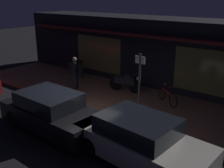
{
  "coord_description": "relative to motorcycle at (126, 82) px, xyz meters",
  "views": [
    {
      "loc": [
        6.8,
        -6.55,
        4.73
      ],
      "look_at": [
        -0.18,
        2.4,
        0.95
      ],
      "focal_mm": 42.91,
      "sensor_mm": 36.0,
      "label": 1
    }
  ],
  "objects": [
    {
      "name": "parked_car_far",
      "position": [
        0.01,
        -4.66,
        0.06
      ],
      "size": [
        4.12,
        1.83,
        1.42
      ],
      "color": "black",
      "rests_on": "ground_plane"
    },
    {
      "name": "bicycle_parked",
      "position": [
        2.35,
        -0.13,
        -0.14
      ],
      "size": [
        1.4,
        0.97,
        0.91
      ],
      "color": "black",
      "rests_on": "sidewalk_slab"
    },
    {
      "name": "trash_bin",
      "position": [
        -3.61,
        0.41,
        -0.03
      ],
      "size": [
        0.48,
        0.48,
        0.93
      ],
      "color": "#2D4C33",
      "rests_on": "sidewalk_slab"
    },
    {
      "name": "motorcycle",
      "position": [
        0.0,
        0.0,
        0.0
      ],
      "size": [
        1.7,
        0.57,
        0.97
      ],
      "color": "black",
      "rests_on": "sidewalk_slab"
    },
    {
      "name": "parked_car_across",
      "position": [
        3.64,
        -4.4,
        0.06
      ],
      "size": [
        4.22,
        2.05,
        1.42
      ],
      "color": "black",
      "rests_on": "ground_plane"
    },
    {
      "name": "storefront_building",
      "position": [
        0.41,
        2.6,
        1.16
      ],
      "size": [
        18.0,
        3.3,
        3.6
      ],
      "color": "black",
      "rests_on": "ground_plane"
    },
    {
      "name": "ground_plane",
      "position": [
        0.41,
        -3.79,
        -0.65
      ],
      "size": [
        60.0,
        60.0,
        0.0
      ],
      "primitive_type": "plane",
      "color": "black"
    },
    {
      "name": "person_photographer",
      "position": [
        -2.22,
        -1.27,
        0.38
      ],
      "size": [
        0.6,
        0.44,
        1.67
      ],
      "color": "#28232D",
      "rests_on": "sidewalk_slab"
    },
    {
      "name": "sidewalk_slab",
      "position": [
        0.41,
        -0.79,
        -0.57
      ],
      "size": [
        18.0,
        4.0,
        0.15
      ],
      "primitive_type": "cube",
      "color": "brown",
      "rests_on": "ground_plane"
    },
    {
      "name": "sign_post",
      "position": [
        1.75,
        -1.52,
        0.86
      ],
      "size": [
        0.44,
        0.09,
        2.4
      ],
      "color": "#47474C",
      "rests_on": "sidewalk_slab"
    }
  ]
}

